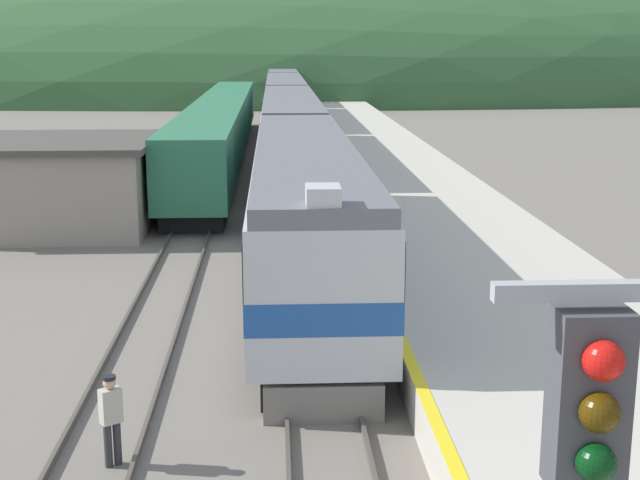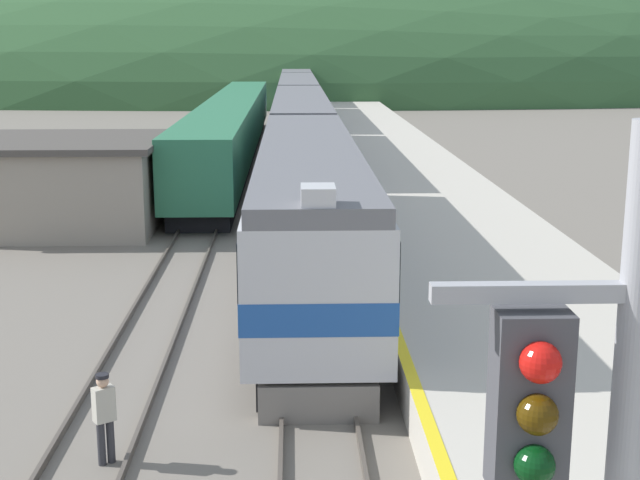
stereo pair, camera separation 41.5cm
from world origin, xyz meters
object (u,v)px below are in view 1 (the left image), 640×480
(track_worker, at_px, (111,415))
(carriage_third, at_px, (285,102))
(carriage_fourth, at_px, (282,87))
(siding_train, at_px, (222,128))
(express_train_lead_car, at_px, (305,209))
(carriage_second, at_px, (291,132))

(track_worker, bearing_deg, carriage_third, 86.26)
(carriage_third, bearing_deg, carriage_fourth, 90.00)
(carriage_third, distance_m, carriage_fourth, 23.27)
(siding_train, height_order, track_worker, siding_train)
(express_train_lead_car, xyz_separation_m, track_worker, (-3.75, -11.49, -1.37))
(carriage_fourth, bearing_deg, siding_train, -95.81)
(express_train_lead_car, height_order, track_worker, express_train_lead_car)
(carriage_second, relative_size, carriage_fourth, 1.00)
(carriage_fourth, xyz_separation_m, siding_train, (-4.10, -40.28, -0.40))
(carriage_second, height_order, carriage_third, same)
(carriage_second, relative_size, siding_train, 0.50)
(carriage_third, height_order, siding_train, carriage_third)
(express_train_lead_car, relative_size, siding_train, 0.46)
(carriage_second, bearing_deg, express_train_lead_car, -90.00)
(carriage_second, bearing_deg, siding_train, 123.21)
(express_train_lead_car, distance_m, carriage_third, 45.84)
(carriage_second, bearing_deg, carriage_fourth, 90.00)
(carriage_fourth, bearing_deg, carriage_second, -90.00)
(express_train_lead_car, height_order, siding_train, express_train_lead_car)
(siding_train, bearing_deg, track_worker, -89.50)
(carriage_fourth, height_order, track_worker, carriage_fourth)
(carriage_second, height_order, track_worker, carriage_second)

